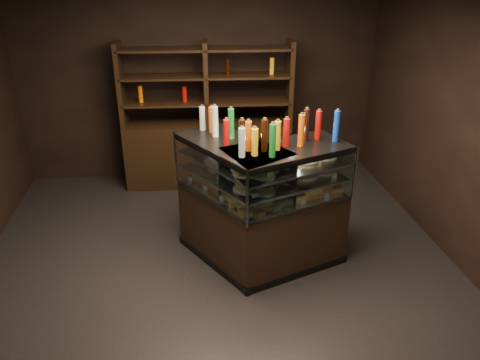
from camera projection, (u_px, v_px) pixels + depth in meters
name	position (u px, v px, depth m)	size (l,w,h in m)	color
ground	(219.00, 266.00, 4.94)	(5.00, 5.00, 0.00)	black
room_shell	(214.00, 84.00, 4.11)	(5.02, 5.02, 3.01)	black
display_case	(258.00, 224.00, 4.85)	(1.77, 1.37, 1.34)	black
food_display	(259.00, 176.00, 4.61)	(1.45, 1.06, 0.42)	#CF8A4A
bottles_top	(260.00, 131.00, 4.42)	(1.29, 0.92, 0.30)	#0F38B2
potted_conifer	(288.00, 171.00, 6.06)	(0.37, 0.37, 0.80)	black
back_shelving	(208.00, 144.00, 6.53)	(2.31, 0.57, 2.00)	black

